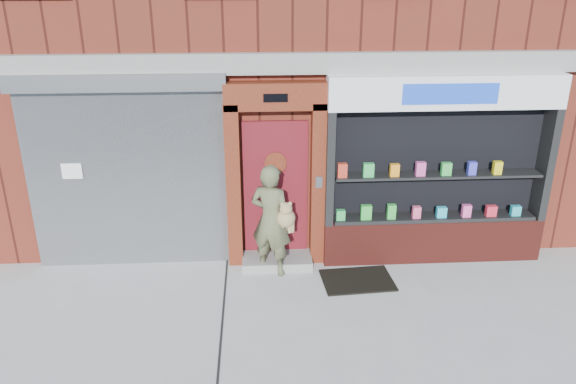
{
  "coord_description": "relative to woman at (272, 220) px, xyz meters",
  "views": [
    {
      "loc": [
        -1.05,
        -6.19,
        4.43
      ],
      "look_at": [
        -0.62,
        1.0,
        1.54
      ],
      "focal_mm": 35.0,
      "sensor_mm": 36.0,
      "label": 1
    }
  ],
  "objects": [
    {
      "name": "ground",
      "position": [
        0.83,
        -1.5,
        -0.89
      ],
      "size": [
        80.0,
        80.0,
        0.0
      ],
      "primitive_type": "plane",
      "color": "#9E9E99",
      "rests_on": "ground"
    },
    {
      "name": "red_door_bay",
      "position": [
        0.08,
        0.36,
        0.57
      ],
      "size": [
        1.52,
        0.58,
        2.9
      ],
      "color": "#4A180C",
      "rests_on": "ground"
    },
    {
      "name": "shutter_bay",
      "position": [
        -2.17,
        0.43,
        0.83
      ],
      "size": [
        3.1,
        0.3,
        3.04
      ],
      "color": "gray",
      "rests_on": "ground"
    },
    {
      "name": "woman",
      "position": [
        0.0,
        0.0,
        0.0
      ],
      "size": [
        0.77,
        0.67,
        1.77
      ],
      "color": "brown",
      "rests_on": "ground"
    },
    {
      "name": "pharmacy_bay",
      "position": [
        2.57,
        0.32,
        0.48
      ],
      "size": [
        3.5,
        0.41,
        3.0
      ],
      "color": "#5D1C16",
      "rests_on": "ground"
    },
    {
      "name": "doormat",
      "position": [
        1.28,
        -0.37,
        -0.88
      ],
      "size": [
        1.11,
        0.82,
        0.03
      ],
      "primitive_type": "cube",
      "rotation": [
        0.0,
        0.0,
        0.07
      ],
      "color": "black",
      "rests_on": "ground"
    }
  ]
}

